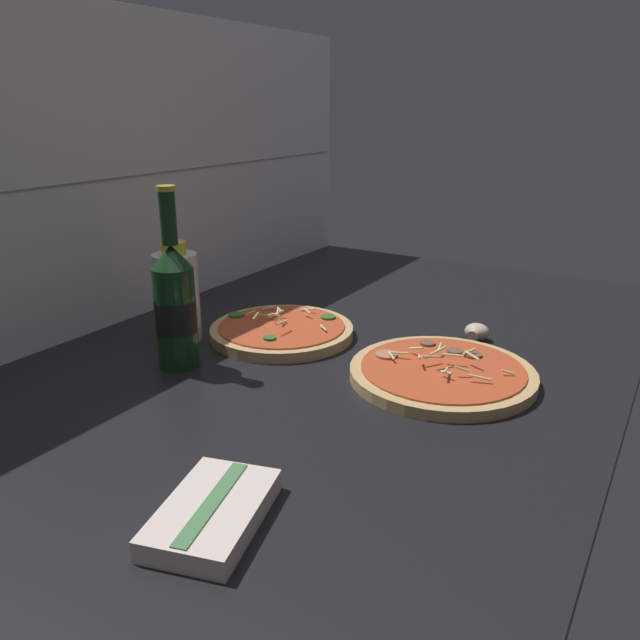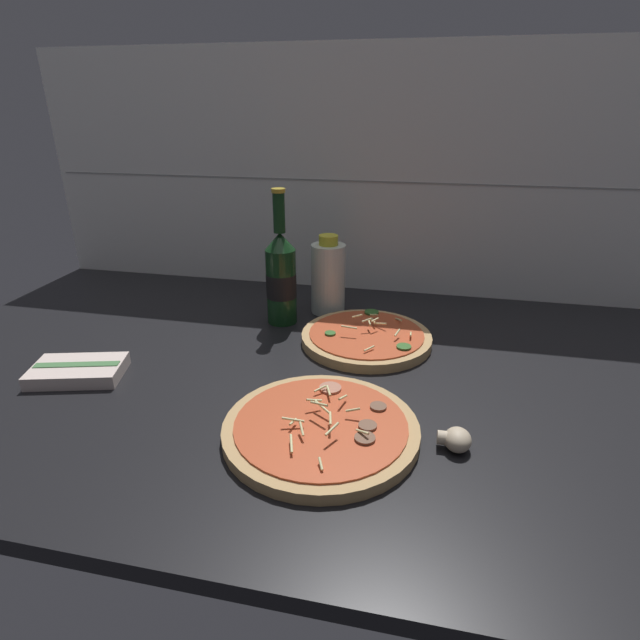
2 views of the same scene
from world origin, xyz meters
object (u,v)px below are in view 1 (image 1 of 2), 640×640
at_px(pizza_far, 282,331).
at_px(oil_bottle, 177,296).
at_px(mushroom_left, 477,332).
at_px(pizza_near, 442,373).
at_px(beer_bottle, 175,304).
at_px(dish_towel, 213,513).

bearing_deg(pizza_far, oil_bottle, 126.34).
height_order(pizza_far, mushroom_left, pizza_far).
xyz_separation_m(pizza_near, pizza_far, (0.03, 0.32, 0.00)).
height_order(beer_bottle, dish_towel, beer_bottle).
bearing_deg(mushroom_left, beer_bottle, 133.55).
relative_size(beer_bottle, mushroom_left, 6.18).
bearing_deg(oil_bottle, mushroom_left, -59.23).
height_order(beer_bottle, oil_bottle, beer_bottle).
bearing_deg(beer_bottle, dish_towel, -132.25).
xyz_separation_m(pizza_near, mushroom_left, (0.19, 0.01, 0.01)).
relative_size(pizza_near, pizza_far, 1.10).
bearing_deg(dish_towel, beer_bottle, 47.75).
height_order(oil_bottle, dish_towel, oil_bottle).
bearing_deg(beer_bottle, oil_bottle, 42.41).
xyz_separation_m(pizza_near, beer_bottle, (-0.17, 0.39, 0.09)).
relative_size(pizza_far, dish_towel, 1.51).
xyz_separation_m(pizza_far, dish_towel, (-0.48, -0.25, 0.00)).
distance_m(oil_bottle, dish_towel, 0.55).
bearing_deg(pizza_near, pizza_far, 85.42).
height_order(pizza_far, beer_bottle, beer_bottle).
xyz_separation_m(beer_bottle, dish_towel, (-0.28, -0.31, -0.09)).
bearing_deg(oil_bottle, pizza_near, -79.90).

